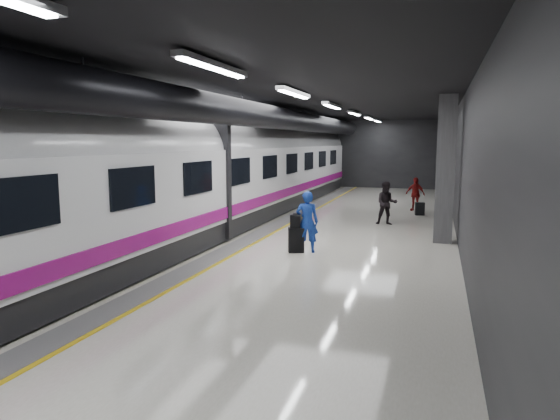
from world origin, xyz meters
The scene contains 9 objects.
ground centered at (0.00, 0.00, 0.00)m, with size 40.00×40.00×0.00m, color white.
platform_hall centered at (-0.29, 0.96, 3.54)m, with size 10.02×40.02×4.51m.
train centered at (-3.25, 0.00, 2.07)m, with size 3.05×38.00×4.05m.
traveler_main centered at (0.89, -0.64, 0.87)m, with size 0.63×0.41×1.73m, color blue.
suitcase_main centered at (0.60, -0.78, 0.35)m, with size 0.43×0.27×0.70m, color black.
shoulder_bag centered at (0.58, -0.80, 0.88)m, with size 0.28×0.15×0.37m, color black.
traveler_far_a centered at (2.55, 4.79, 0.81)m, with size 0.79×0.62×1.63m, color black.
traveler_far_b centered at (3.40, 9.12, 0.75)m, with size 0.88×0.37×1.51m, color maroon.
suitcase_far centered at (3.67, 7.71, 0.27)m, with size 0.37×0.24×0.54m, color black.
Camera 1 is at (4.33, -14.06, 3.11)m, focal length 32.00 mm.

